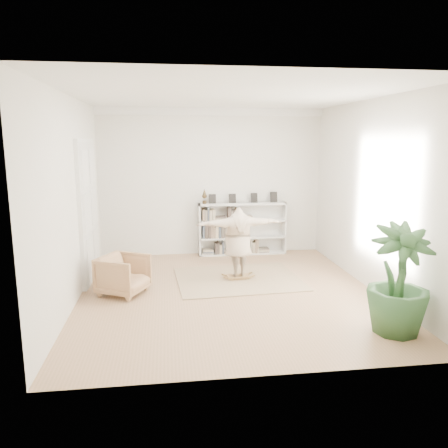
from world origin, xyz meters
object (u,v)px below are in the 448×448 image
armchair (123,275)px  rocker_board (238,276)px  houseplant (399,280)px  person (238,240)px  bookshelf (242,229)px

armchair → rocker_board: (2.26, 0.56, -0.31)m
houseplant → armchair: bearing=151.7°
armchair → person: bearing=-48.1°
person → bookshelf: bearing=-105.6°
armchair → person: size_ratio=0.46×
person → armchair: bearing=10.4°
bookshelf → houseplant: size_ratio=1.34×
person → houseplant: houseplant is taller
armchair → rocker_board: bearing=-48.1°
armchair → bookshelf: bearing=-18.0°
bookshelf → person: bearing=-102.0°
bookshelf → armchair: 3.76m
rocker_board → houseplant: (1.92, -2.81, 0.76)m
bookshelf → armchair: bookshelf is taller
bookshelf → houseplant: houseplant is taller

